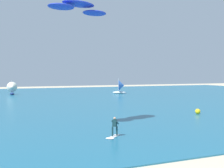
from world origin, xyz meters
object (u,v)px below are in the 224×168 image
(sailboat_center_horizon, at_px, (121,87))
(kite, at_px, (79,8))
(sailboat_anchored_offshore, at_px, (12,88))
(marker_buoy, at_px, (198,111))
(kitesurfer, at_px, (114,130))

(sailboat_center_horizon, bearing_deg, kite, -119.10)
(kite, xyz_separation_m, sailboat_anchored_offshore, (-4.46, 47.35, -10.24))
(kite, distance_m, sailboat_anchored_offshore, 48.65)
(kite, height_order, sailboat_center_horizon, kite)
(kite, relative_size, sailboat_center_horizon, 1.70)
(kite, distance_m, marker_buoy, 20.77)
(kitesurfer, xyz_separation_m, kite, (-1.60, 5.25, 11.30))
(kite, bearing_deg, marker_buoy, 9.50)
(kitesurfer, distance_m, sailboat_center_horizon, 50.21)
(sailboat_center_horizon, distance_m, marker_buoy, 37.97)
(kitesurfer, xyz_separation_m, sailboat_center_horizon, (20.89, 45.64, 1.29))
(sailboat_anchored_offshore, relative_size, sailboat_center_horizon, 0.88)
(kitesurfer, xyz_separation_m, marker_buoy, (15.43, 8.10, -0.25))
(kitesurfer, xyz_separation_m, sailboat_anchored_offshore, (-6.06, 52.60, 1.07))
(kitesurfer, relative_size, marker_buoy, 2.61)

